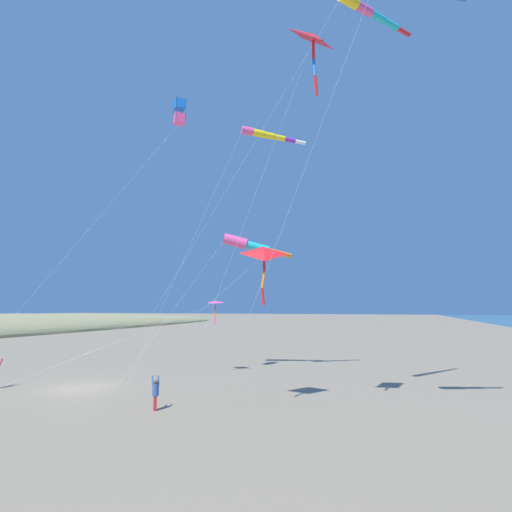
{
  "coord_description": "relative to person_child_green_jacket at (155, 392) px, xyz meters",
  "views": [
    {
      "loc": [
        18.39,
        -18.62,
        4.76
      ],
      "look_at": [
        10.86,
        1.58,
        7.74
      ],
      "focal_mm": 26.6,
      "sensor_mm": 36.0,
      "label": 1
    }
  ],
  "objects": [
    {
      "name": "kite_windsock_magenta_far_left",
      "position": [
        10.21,
        2.77,
        19.14
      ],
      "size": [
        18.06,
        4.8,
        20.36
      ],
      "color": "yellow",
      "rests_on": "ground_plane"
    },
    {
      "name": "kite_delta_striped_overhead",
      "position": [
        8.07,
        -0.73,
        15.62
      ],
      "size": [
        9.47,
        4.53,
        17.05
      ],
      "color": "red",
      "rests_on": "ground_plane"
    },
    {
      "name": "kite_windsock_long_streamer_left",
      "position": [
        2.57,
        8.68,
        16.33
      ],
      "size": [
        10.78,
        5.55,
        17.64
      ],
      "color": "#EF4C93",
      "rests_on": "ground_plane"
    },
    {
      "name": "kite_box_long_streamer_right",
      "position": [
        -2.26,
        4.85,
        17.04
      ],
      "size": [
        10.5,
        7.0,
        18.76
      ],
      "color": "blue",
      "rests_on": "ground_plane"
    },
    {
      "name": "kite_delta_blue_topmost",
      "position": [
        4.81,
        1.85,
        6.59
      ],
      "size": [
        11.76,
        3.54,
        7.98
      ],
      "color": "red",
      "rests_on": "ground_plane"
    },
    {
      "name": "kite_delta_red_high_left",
      "position": [
        -1.91,
        9.95,
        4.31
      ],
      "size": [
        9.71,
        11.07,
        5.38
      ],
      "color": "#EF4C93",
      "rests_on": "ground_plane"
    },
    {
      "name": "person_child_green_jacket",
      "position": [
        0.0,
        0.0,
        0.0
      ],
      "size": [
        0.54,
        0.55,
        1.55
      ],
      "color": "#B72833",
      "rests_on": "ground_plane"
    },
    {
      "name": "ground_plane",
      "position": [
        -7.41,
        2.81,
        -0.85
      ],
      "size": [
        600.0,
        600.0,
        0.0
      ],
      "primitive_type": "plane",
      "color": "gray"
    },
    {
      "name": "kite_windsock_rainbow_low_near",
      "position": [
        -0.33,
        12.49,
        9.08
      ],
      "size": [
        7.98,
        11.24,
        10.84
      ],
      "color": "#EF4C93",
      "rests_on": "ground_plane"
    }
  ]
}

